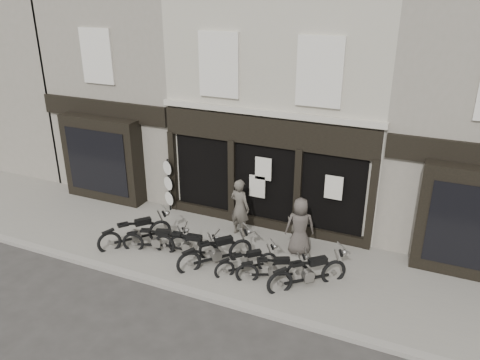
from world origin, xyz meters
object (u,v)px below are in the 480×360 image
at_px(motorcycle_5, 273,271).
at_px(motorcycle_1, 157,242).
at_px(motorcycle_2, 188,247).
at_px(motorcycle_4, 247,264).
at_px(motorcycle_6, 308,275).
at_px(man_centre, 299,224).
at_px(motorcycle_0, 136,234).
at_px(man_left, 240,207).
at_px(man_right, 300,226).
at_px(advert_sign_post, 169,187).
at_px(motorcycle_3, 216,254).

bearing_deg(motorcycle_5, motorcycle_1, 153.50).
height_order(motorcycle_2, motorcycle_4, motorcycle_2).
xyz_separation_m(motorcycle_6, man_centre, (-0.85, 1.79, 0.51)).
distance_m(motorcycle_2, motorcycle_4, 1.99).
bearing_deg(motorcycle_4, motorcycle_1, 137.29).
height_order(motorcycle_0, motorcycle_4, motorcycle_0).
bearing_deg(man_left, motorcycle_0, 47.85).
bearing_deg(motorcycle_6, man_right, 72.74).
xyz_separation_m(motorcycle_1, motorcycle_5, (3.81, -0.02, -0.01)).
distance_m(motorcycle_2, motorcycle_6, 3.76).
height_order(man_centre, advert_sign_post, advert_sign_post).
distance_m(motorcycle_4, man_left, 2.30).
relative_size(man_right, advert_sign_post, 0.86).
bearing_deg(motorcycle_3, man_left, 44.06).
bearing_deg(advert_sign_post, man_centre, 16.83).
distance_m(motorcycle_1, motorcycle_6, 4.77).
xyz_separation_m(motorcycle_2, advert_sign_post, (-2.14, 2.42, 0.61)).
bearing_deg(man_centre, motorcycle_5, 102.00).
relative_size(motorcycle_0, motorcycle_2, 0.93).
xyz_separation_m(motorcycle_0, motorcycle_4, (3.80, -0.01, -0.09)).
xyz_separation_m(motorcycle_4, motorcycle_5, (0.82, -0.07, 0.03)).
bearing_deg(man_centre, man_left, 13.35).
bearing_deg(advert_sign_post, man_right, 14.29).
bearing_deg(man_left, motorcycle_1, 58.74).
distance_m(motorcycle_1, motorcycle_2, 1.01).
height_order(motorcycle_2, motorcycle_6, motorcycle_6).
relative_size(motorcycle_2, man_left, 1.11).
xyz_separation_m(motorcycle_1, man_centre, (3.91, 1.89, 0.56)).
bearing_deg(motorcycle_4, man_centre, 19.66).
distance_m(motorcycle_0, motorcycle_1, 0.82).
distance_m(motorcycle_0, motorcycle_5, 4.62).
bearing_deg(man_left, advert_sign_post, 1.97).
bearing_deg(motorcycle_1, motorcycle_0, 156.57).
xyz_separation_m(man_right, advert_sign_post, (-5.16, 0.91, -0.00)).
distance_m(motorcycle_2, man_left, 2.15).
bearing_deg(man_left, motorcycle_3, 106.22).
bearing_deg(motorcycle_1, motorcycle_6, -17.76).
bearing_deg(man_centre, motorcycle_6, 130.66).
relative_size(man_centre, man_right, 0.94).
bearing_deg(motorcycle_6, motorcycle_3, 138.47).
distance_m(motorcycle_0, motorcycle_6, 5.58).
bearing_deg(motorcycle_3, motorcycle_0, 130.32).
xyz_separation_m(motorcycle_4, man_centre, (0.92, 1.84, 0.60)).
distance_m(motorcycle_3, man_left, 2.03).
distance_m(man_left, advert_sign_post, 3.11).
distance_m(motorcycle_2, man_centre, 3.44).
relative_size(motorcycle_0, motorcycle_4, 1.31).
relative_size(motorcycle_4, advert_sign_post, 0.73).
bearing_deg(motorcycle_0, motorcycle_3, -51.94).
relative_size(motorcycle_3, man_right, 1.08).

